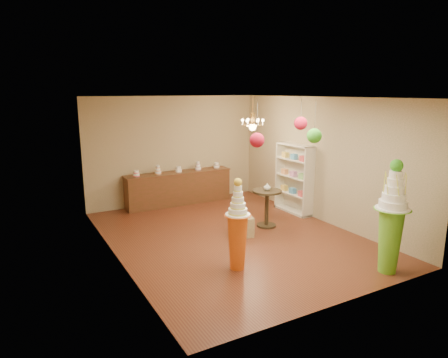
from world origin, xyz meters
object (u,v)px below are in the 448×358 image
round_table (267,203)px  pedestal_green (391,226)px  sideboard (179,187)px  pedestal_orange (238,234)px

round_table → pedestal_green: bearing=-81.2°
pedestal_green → round_table: pedestal_green is taller
sideboard → round_table: bearing=-69.3°
sideboard → round_table: (1.05, -2.78, 0.09)m
pedestal_green → sideboard: 6.03m
sideboard → pedestal_green: bearing=-75.3°
pedestal_orange → sideboard: (0.72, 4.42, -0.17)m
pedestal_green → sideboard: bearing=104.7°
sideboard → round_table: sideboard is taller
pedestal_orange → round_table: bearing=42.6°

